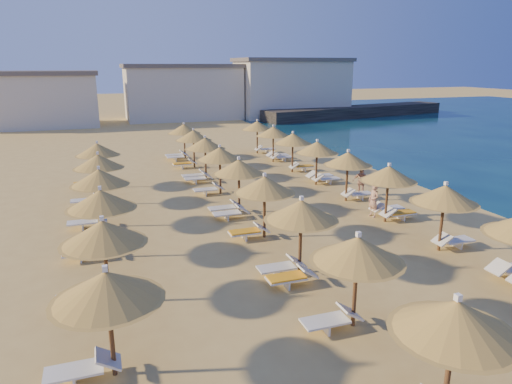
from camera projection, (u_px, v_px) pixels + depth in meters
name	position (u px, v px, depth m)	size (l,w,h in m)	color
ground	(321.00, 243.00, 19.04)	(220.00, 220.00, 0.00)	tan
jetty	(357.00, 111.00, 65.09)	(30.00, 4.00, 1.50)	black
hotel_blocks	(185.00, 92.00, 60.56)	(49.36, 10.81, 8.10)	beige
parasol_row_east	(367.00, 167.00, 22.71)	(2.63, 35.67, 2.85)	brown
parasol_row_west	(251.00, 176.00, 20.77)	(2.63, 35.67, 2.85)	brown
parasol_row_inland	(100.00, 188.00, 18.71)	(2.63, 20.99, 2.85)	brown
loungers	(276.00, 215.00, 21.59)	(15.76, 33.70, 0.66)	white
beachgoer_c	(361.00, 182.00, 25.77)	(0.95, 0.40, 1.63)	tan
beachgoer_a	(374.00, 201.00, 22.18)	(0.59, 0.39, 1.63)	tan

